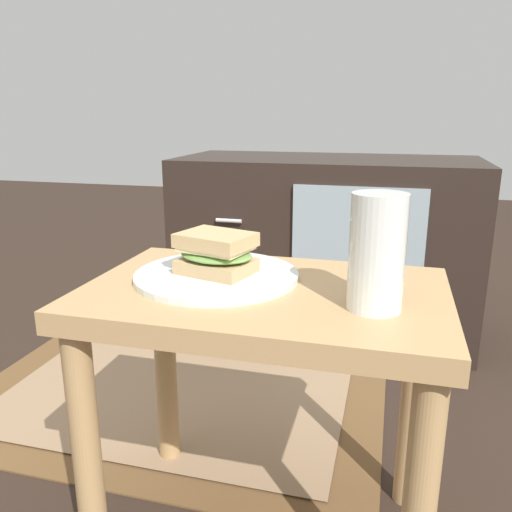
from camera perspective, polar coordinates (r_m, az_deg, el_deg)
side_table at (r=0.84m, az=0.90°, el=-9.34°), size 0.56×0.36×0.46m
tv_cabinet at (r=1.76m, az=7.62°, el=1.19°), size 0.96×0.46×0.58m
area_rug at (r=1.47m, az=-7.95°, el=-13.82°), size 1.07×0.85×0.01m
plate at (r=0.85m, az=-4.36°, el=-2.14°), size 0.27×0.27×0.01m
sandwich_front at (r=0.84m, az=-4.41°, el=0.31°), size 0.14×0.12×0.07m
beer_glass at (r=0.72m, az=13.17°, el=0.13°), size 0.08×0.08×0.16m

